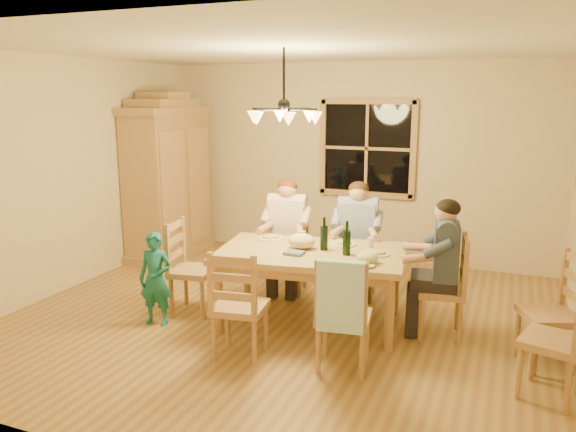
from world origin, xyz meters
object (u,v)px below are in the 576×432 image
at_px(chair_far_right, 356,271).
at_px(chair_far_left, 287,266).
at_px(chair_end_right, 441,305).
at_px(chandelier, 284,115).
at_px(chair_spare_back, 547,332).
at_px(chair_near_left, 240,323).
at_px(adult_slate_man, 444,251).
at_px(chair_spare_front, 550,360).
at_px(chair_near_right, 343,334).
at_px(dining_table, 311,260).
at_px(chair_end_left, 193,285).
at_px(wine_bottle_a, 324,234).
at_px(adult_woman, 287,221).
at_px(child, 156,279).
at_px(adult_plaid_man, 357,225).
at_px(armoire, 168,182).
at_px(wine_bottle_b, 347,238).

bearing_deg(chair_far_right, chair_far_left, 0.00).
xyz_separation_m(chair_far_left, chair_end_right, (1.83, -0.60, 0.00)).
distance_m(chandelier, chair_spare_back, 3.03).
bearing_deg(chair_near_left, adult_slate_man, 26.57).
bearing_deg(chair_spare_front, chair_near_right, 110.59).
xyz_separation_m(dining_table, chair_far_right, (0.23, 0.90, -0.36)).
xyz_separation_m(chair_end_left, wine_bottle_a, (1.36, 0.25, 0.62)).
height_order(adult_woman, chair_spare_front, adult_woman).
relative_size(chair_spare_front, chair_spare_back, 1.00).
bearing_deg(chair_end_right, chair_spare_back, -115.76).
relative_size(chair_near_left, child, 1.05).
height_order(chandelier, adult_woman, chandelier).
bearing_deg(chair_end_right, adult_woman, 63.43).
bearing_deg(adult_plaid_man, chair_far_right, -98.36).
xyz_separation_m(chair_near_left, adult_plaid_man, (0.55, 1.82, 0.54)).
xyz_separation_m(chair_far_right, wine_bottle_a, (-0.12, -0.83, 0.62)).
distance_m(chair_end_left, chair_end_right, 2.53).
distance_m(chair_far_left, adult_woman, 0.54).
height_order(chair_far_left, adult_slate_man, adult_slate_man).
bearing_deg(chair_near_right, adult_plaid_man, 93.37).
xyz_separation_m(child, chair_spare_front, (3.59, -0.05, -0.17)).
distance_m(chair_end_left, adult_woman, 1.30).
relative_size(armoire, dining_table, 1.17).
bearing_deg(armoire, chandelier, -32.96).
bearing_deg(child, wine_bottle_b, 8.73).
bearing_deg(chair_far_right, chair_end_right, 136.64).
bearing_deg(chair_near_left, wine_bottle_b, 44.30).
bearing_deg(chair_end_left, adult_slate_man, 90.00).
distance_m(dining_table, adult_slate_man, 1.28).
distance_m(chandelier, adult_plaid_man, 1.62).
bearing_deg(chair_spare_front, chandelier, 91.01).
relative_size(adult_woman, chair_spare_front, 0.88).
height_order(chair_near_left, wine_bottle_a, wine_bottle_a).
relative_size(dining_table, chair_far_right, 1.98).
bearing_deg(chandelier, adult_slate_man, 6.96).
xyz_separation_m(adult_plaid_man, chair_spare_back, (1.94, -1.00, -0.54)).
relative_size(adult_plaid_man, adult_slate_man, 1.00).
height_order(adult_plaid_man, chair_spare_back, adult_plaid_man).
height_order(dining_table, chair_spare_back, chair_spare_back).
height_order(chair_end_right, chair_spare_back, same).
bearing_deg(adult_woman, chair_end_right, 153.43).
relative_size(chair_end_right, wine_bottle_b, 3.00).
distance_m(adult_slate_man, wine_bottle_a, 1.15).
bearing_deg(wine_bottle_b, chair_spare_front, -19.58).
height_order(chair_far_left, chair_end_right, same).
relative_size(chair_end_left, adult_woman, 1.13).
bearing_deg(chair_end_left, wine_bottle_b, 87.75).
bearing_deg(wine_bottle_b, dining_table, 178.29).
height_order(adult_plaid_man, child, adult_plaid_man).
height_order(chandelier, wine_bottle_a, chandelier).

